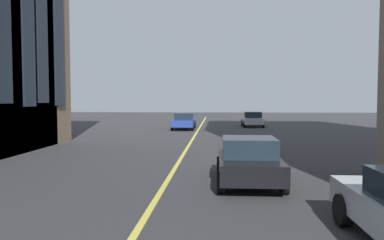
% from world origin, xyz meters
% --- Properties ---
extents(lane_centre_line, '(80.00, 0.16, 0.01)m').
position_xyz_m(lane_centre_line, '(20.00, 0.00, 0.00)').
color(lane_centre_line, '#D8C64C').
rests_on(lane_centre_line, ground_plane).
extents(car_silver_trailing, '(3.90, 1.89, 1.40)m').
position_xyz_m(car_silver_trailing, '(40.78, -4.90, 0.70)').
color(car_silver_trailing, '#B7BABF').
rests_on(car_silver_trailing, ground_plane).
extents(car_blue_near, '(3.90, 1.89, 1.40)m').
position_xyz_m(car_blue_near, '(37.17, 1.23, 0.70)').
color(car_blue_near, navy).
rests_on(car_blue_near, ground_plane).
extents(car_black_oncoming, '(3.90, 1.89, 1.40)m').
position_xyz_m(car_black_oncoming, '(17.04, -2.48, 0.70)').
color(car_black_oncoming, black).
rests_on(car_black_oncoming, ground_plane).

